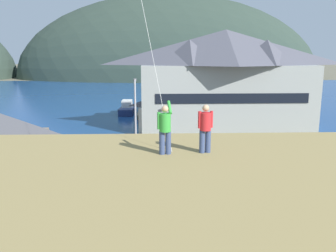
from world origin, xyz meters
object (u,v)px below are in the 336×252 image
object	(u,v)px
parked_car_mid_row_far	(336,152)
parked_car_mid_row_near	(258,156)
harbor_lodge	(225,77)
storage_shed_waterside	(162,112)
wharf_dock	(149,109)
person_companion	(205,127)
moored_boat_wharfside	(127,109)
parked_car_corner_spot	(60,192)
parked_car_front_row_red	(313,184)
moored_boat_outer_mooring	(171,104)
parked_car_lone_by_shed	(132,162)
person_kite_flyer	(165,128)
parking_light_pole	(135,112)

from	to	relation	value
parked_car_mid_row_far	parked_car_mid_row_near	bearing A→B (deg)	-172.32
harbor_lodge	parked_car_mid_row_far	bearing A→B (deg)	-65.72
storage_shed_waterside	wharf_dock	size ratio (longest dim) A/B	0.38
parked_car_mid_row_near	person_companion	distance (m)	17.05
moored_boat_wharfside	parked_car_mid_row_near	world-z (taller)	moored_boat_wharfside
parked_car_corner_spot	parked_car_mid_row_far	bearing A→B (deg)	20.48
parked_car_mid_row_far	person_companion	size ratio (longest dim) A/B	2.49
parked_car_front_row_red	wharf_dock	bearing A→B (deg)	107.38
person_companion	storage_shed_waterside	bearing A→B (deg)	92.05
moored_boat_outer_mooring	storage_shed_waterside	bearing A→B (deg)	-96.05
wharf_dock	parked_car_front_row_red	world-z (taller)	parked_car_front_row_red
moored_boat_wharfside	parked_car_front_row_red	distance (m)	36.54
parked_car_lone_by_shed	person_companion	bearing A→B (deg)	-74.98
storage_shed_waterside	parked_car_lone_by_shed	xyz separation A→B (m)	(-2.60, -15.24, -1.32)
moored_boat_wharfside	parked_car_mid_row_near	xyz separation A→B (m)	(12.72, -27.34, 0.34)
storage_shed_waterside	person_kite_flyer	distance (m)	29.22
parking_light_pole	parked_car_corner_spot	bearing A→B (deg)	-110.30
parking_light_pole	person_companion	bearing A→B (deg)	-79.12
parking_light_pole	parked_car_mid_row_far	bearing A→B (deg)	-9.74
person_kite_flyer	moored_boat_outer_mooring	bearing A→B (deg)	87.16
harbor_lodge	wharf_dock	size ratio (longest dim) A/B	1.41
parked_car_lone_by_shed	parking_light_pole	world-z (taller)	parking_light_pole
wharf_dock	person_kite_flyer	xyz separation A→B (m)	(1.37, -43.90, 6.30)
moored_boat_outer_mooring	parking_light_pole	size ratio (longest dim) A/B	1.24
wharf_dock	parked_car_mid_row_far	xyz separation A→B (m)	(16.20, -28.10, 0.71)
harbor_lodge	person_companion	xyz separation A→B (m)	(-6.73, -30.46, 0.22)
storage_shed_waterside	person_kite_flyer	size ratio (longest dim) A/B	3.12
parked_car_mid_row_far	person_kite_flyer	size ratio (longest dim) A/B	2.33
person_kite_flyer	person_companion	distance (m)	1.44
parked_car_mid_row_near	parked_car_lone_by_shed	xyz separation A→B (m)	(-10.15, -1.21, 0.00)
parked_car_lone_by_shed	parked_car_corner_spot	bearing A→B (deg)	-124.52
moored_boat_wharfside	parked_car_mid_row_far	distance (m)	32.90
parked_car_lone_by_shed	parked_car_front_row_red	world-z (taller)	same
person_kite_flyer	person_companion	xyz separation A→B (m)	(1.44, 0.14, -0.02)
harbor_lodge	person_companion	world-z (taller)	harbor_lodge
wharf_dock	parked_car_lone_by_shed	distance (m)	30.26
parked_car_corner_spot	person_companion	distance (m)	12.23
wharf_dock	parked_car_front_row_red	xyz separation A→B (m)	(11.03, -35.25, 0.71)
parking_light_pole	person_kite_flyer	xyz separation A→B (m)	(2.13, -18.72, 2.55)
parked_car_front_row_red	person_companion	world-z (taller)	person_companion
moored_boat_wharfside	parked_car_front_row_red	bearing A→B (deg)	-66.74
moored_boat_wharfside	parked_car_lone_by_shed	bearing A→B (deg)	-84.86
parked_car_front_row_red	person_companion	size ratio (longest dim) A/B	2.44
wharf_dock	person_companion	world-z (taller)	person_companion
parked_car_front_row_red	parking_light_pole	xyz separation A→B (m)	(-11.80, 10.07, 3.04)
parked_car_mid_row_far	parked_car_front_row_red	distance (m)	8.83
moored_boat_wharfside	parking_light_pole	size ratio (longest dim) A/B	0.97
wharf_dock	moored_boat_outer_mooring	size ratio (longest dim) A/B	1.77
parked_car_lone_by_shed	parking_light_pole	distance (m)	5.89
harbor_lodge	parked_car_corner_spot	world-z (taller)	harbor_lodge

